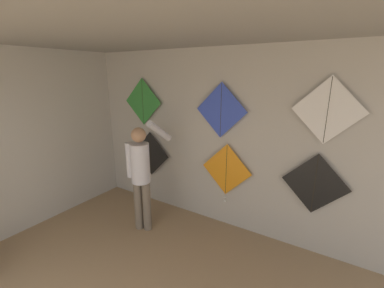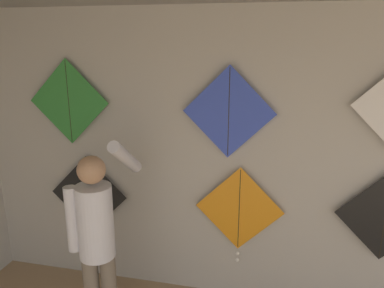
% 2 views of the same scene
% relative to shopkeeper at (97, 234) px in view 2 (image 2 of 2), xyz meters
% --- Properties ---
extents(back_panel, '(5.81, 0.06, 2.80)m').
position_rel_shopkeeper_xyz_m(back_panel, '(0.93, 0.86, 0.40)').
color(back_panel, '#BCB7AD').
rests_on(back_panel, ground).
extents(shopkeeper, '(0.43, 0.67, 1.77)m').
position_rel_shopkeeper_xyz_m(shopkeeper, '(0.00, 0.00, 0.00)').
color(shopkeeper, '#726656').
rests_on(shopkeeper, ground).
extents(kite_0, '(0.83, 0.01, 0.83)m').
position_rel_shopkeeper_xyz_m(kite_0, '(-0.48, 0.77, -0.03)').
color(kite_0, black).
extents(kite_1, '(0.83, 0.04, 0.97)m').
position_rel_shopkeeper_xyz_m(kite_1, '(1.06, 0.77, -0.04)').
color(kite_1, orange).
extents(kite_3, '(0.83, 0.01, 0.83)m').
position_rel_shopkeeper_xyz_m(kite_3, '(-0.62, 0.77, 0.93)').
color(kite_3, '#338C38').
extents(kite_4, '(0.83, 0.01, 0.83)m').
position_rel_shopkeeper_xyz_m(kite_4, '(0.94, 0.77, 0.89)').
color(kite_4, blue).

